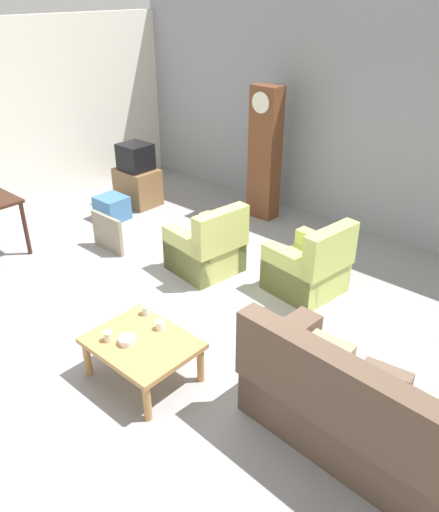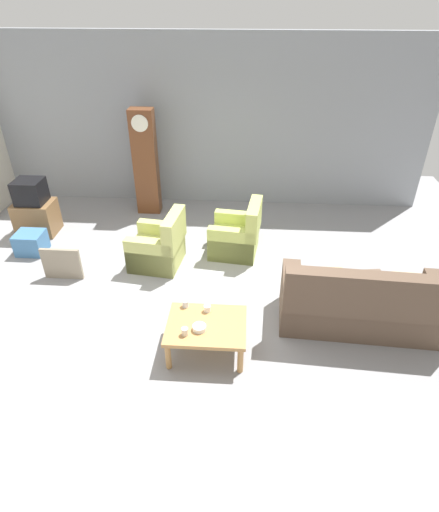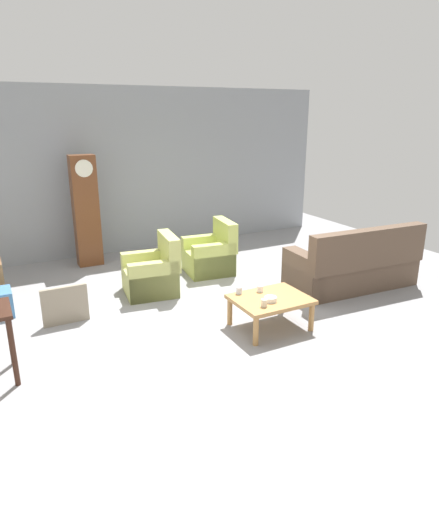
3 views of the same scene
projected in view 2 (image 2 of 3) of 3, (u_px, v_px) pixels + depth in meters
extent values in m
plane|color=gray|center=(188.00, 308.00, 5.94)|extent=(10.40, 10.40, 0.00)
cube|color=gray|center=(209.00, 123.00, 8.09)|extent=(8.40, 0.16, 3.20)
cube|color=brown|center=(360.00, 310.00, 5.57)|extent=(2.14, 0.96, 0.44)
cube|color=brown|center=(373.00, 296.00, 4.99)|extent=(2.11, 0.32, 0.60)
cube|color=brown|center=(436.00, 308.00, 5.41)|extent=(0.29, 0.85, 0.68)
cube|color=brown|center=(290.00, 297.00, 5.60)|extent=(0.29, 0.85, 0.68)
cube|color=#C6B284|center=(404.00, 286.00, 5.35)|extent=(0.37, 0.14, 0.36)
cube|color=brown|center=(365.00, 283.00, 5.40)|extent=(0.37, 0.17, 0.36)
cube|color=#9E8966|center=(327.00, 281.00, 5.45)|extent=(0.36, 0.13, 0.36)
cube|color=#B7BC66|center=(157.00, 253.00, 6.79)|extent=(0.85, 0.85, 0.40)
cube|color=#B7BC66|center=(174.00, 230.00, 6.49)|extent=(0.28, 0.78, 0.52)
cube|color=#B7BC66|center=(162.00, 238.00, 6.98)|extent=(0.77, 0.26, 0.60)
cube|color=#B7BC66|center=(150.00, 258.00, 6.49)|extent=(0.77, 0.26, 0.60)
cube|color=#BBC862|center=(234.00, 242.00, 7.09)|extent=(0.85, 0.85, 0.40)
cube|color=#BBC862|center=(254.00, 219.00, 6.79)|extent=(0.27, 0.78, 0.52)
cube|color=#BBC862|center=(237.00, 228.00, 7.28)|extent=(0.77, 0.25, 0.60)
cube|color=#BBC862|center=(231.00, 246.00, 6.79)|extent=(0.77, 0.25, 0.60)
cube|color=#B27F47|center=(206.00, 326.00, 5.06)|extent=(0.96, 0.76, 0.05)
cylinder|color=#B27F47|center=(168.00, 356.00, 4.93)|extent=(0.07, 0.07, 0.37)
cylinder|color=#B27F47|center=(240.00, 360.00, 4.88)|extent=(0.07, 0.07, 0.37)
cylinder|color=#B27F47|center=(177.00, 319.00, 5.47)|extent=(0.07, 0.07, 0.37)
cylinder|color=#B27F47|center=(242.00, 322.00, 5.42)|extent=(0.07, 0.07, 0.37)
cube|color=brown|center=(146.00, 163.00, 7.95)|extent=(0.44, 0.28, 2.01)
cylinder|color=silver|center=(140.00, 123.00, 7.40)|extent=(0.30, 0.02, 0.30)
cube|color=brown|center=(37.00, 217.00, 7.61)|extent=(0.68, 0.52, 0.60)
cube|color=black|center=(30.00, 191.00, 7.33)|extent=(0.48, 0.44, 0.42)
cube|color=gray|center=(62.00, 264.00, 6.42)|extent=(0.60, 0.05, 0.52)
cube|color=teal|center=(31.00, 243.00, 7.09)|extent=(0.45, 0.41, 0.36)
cylinder|color=white|center=(207.00, 308.00, 5.22)|extent=(0.09, 0.09, 0.08)
cylinder|color=silver|center=(185.00, 304.00, 5.29)|extent=(0.08, 0.08, 0.09)
cylinder|color=beige|center=(185.00, 331.00, 4.87)|extent=(0.08, 0.08, 0.10)
cylinder|color=white|center=(199.00, 328.00, 4.95)|extent=(0.16, 0.16, 0.06)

